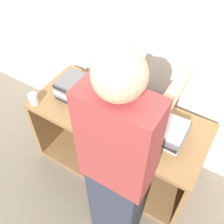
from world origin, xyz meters
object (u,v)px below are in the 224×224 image
at_px(laptop_stack_left, 79,90).
at_px(laptop_stack_right, 162,129).
at_px(mug, 33,99).
at_px(person, 117,171).
at_px(laptop_open, 122,106).

xyz_separation_m(laptop_stack_left, laptop_stack_right, (0.74, -0.00, -0.02)).
bearing_deg(mug, laptop_stack_right, 13.48).
bearing_deg(person, laptop_stack_left, 142.26).
xyz_separation_m(laptop_stack_right, person, (-0.08, -0.51, 0.10)).
bearing_deg(laptop_stack_left, mug, -138.48).
distance_m(person, mug, 0.99).
bearing_deg(laptop_open, person, -62.78).
bearing_deg(mug, laptop_stack_left, 41.52).
bearing_deg(laptop_open, mug, -155.00).
distance_m(laptop_open, person, 0.65).
relative_size(laptop_stack_left, laptop_stack_right, 1.00).
distance_m(laptop_stack_right, person, 0.52).
relative_size(laptop_stack_left, mug, 3.74).
height_order(laptop_stack_left, mug, laptop_stack_left).
distance_m(laptop_open, mug, 0.72).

